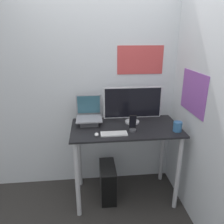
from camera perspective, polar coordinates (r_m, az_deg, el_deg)
ground_plane at (r=2.68m, az=4.36°, el=-25.04°), size 12.00×12.00×0.00m
wall_back at (r=2.68m, az=2.37°, el=7.04°), size 6.00×0.06×2.60m
wall_side_right at (r=2.23m, az=22.80°, el=2.88°), size 0.06×6.00×2.60m
desk at (r=2.50m, az=3.51°, el=-7.67°), size 1.20×0.63×0.92m
laptop at (r=2.49m, az=-6.00°, el=-1.40°), size 0.29×0.27×0.31m
monitor at (r=2.47m, az=5.42°, el=1.83°), size 0.65×0.16×0.42m
keyboard at (r=2.24m, az=0.52°, el=-5.66°), size 0.27×0.11×0.02m
mouse at (r=2.21m, az=-4.06°, el=-5.87°), size 0.04×0.07×0.03m
cell_phone at (r=2.30m, az=5.44°, el=-3.72°), size 0.07×0.07×0.18m
computer_tower at (r=2.75m, az=-1.12°, el=-17.74°), size 0.18×0.39×0.43m
mug at (r=2.40m, az=16.74°, el=-3.65°), size 0.09×0.09×0.10m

